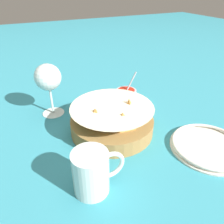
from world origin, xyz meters
The scene contains 6 objects.
ground_plane centered at (0.00, 0.00, 0.00)m, with size 4.00×4.00×0.00m, color teal.
food_basket centered at (0.03, 0.03, 0.04)m, with size 0.23×0.23×0.09m.
sauce_cup centered at (0.15, 0.17, 0.02)m, with size 0.07×0.07×0.10m.
wine_glass centered at (-0.10, 0.20, 0.12)m, with size 0.08×0.08×0.16m.
beer_mug centered at (-0.10, -0.13, 0.04)m, with size 0.11×0.07×0.09m.
side_plate centered at (0.21, -0.14, 0.01)m, with size 0.19×0.19×0.01m.
Camera 1 is at (-0.19, -0.42, 0.36)m, focal length 35.00 mm.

